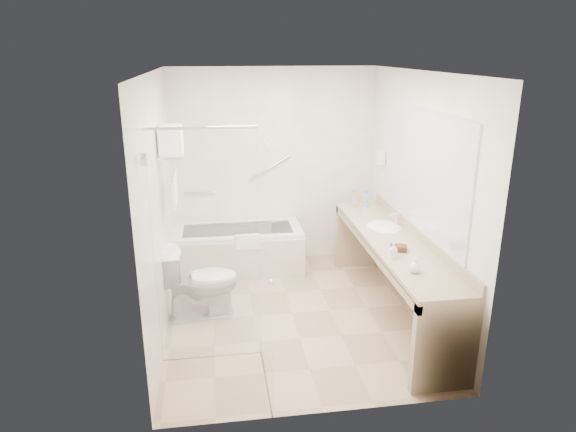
{
  "coord_description": "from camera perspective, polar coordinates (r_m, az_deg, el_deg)",
  "views": [
    {
      "loc": [
        -0.76,
        -4.85,
        2.7
      ],
      "look_at": [
        0.0,
        0.3,
        1.0
      ],
      "focal_mm": 32.0,
      "sensor_mm": 36.0,
      "label": 1
    }
  ],
  "objects": [
    {
      "name": "wall_front",
      "position": [
        3.64,
        4.37,
        -5.45
      ],
      "size": [
        2.6,
        0.1,
        2.5
      ],
      "primitive_type": "cube",
      "color": "silver",
      "rests_on": "ground"
    },
    {
      "name": "vanity_counter",
      "position": [
        5.43,
        11.5,
        -4.58
      ],
      "size": [
        0.55,
        2.7,
        0.95
      ],
      "color": "tan",
      "rests_on": "floor"
    },
    {
      "name": "floor",
      "position": [
        5.6,
        0.45,
        -10.73
      ],
      "size": [
        3.2,
        3.2,
        0.0
      ],
      "primitive_type": "plane",
      "color": "tan",
      "rests_on": "ground"
    },
    {
      "name": "grab_bar_short",
      "position": [
        6.64,
        -9.74,
        2.55
      ],
      "size": [
        0.4,
        0.03,
        0.03
      ],
      "primitive_type": "cylinder",
      "rotation": [
        0.0,
        1.57,
        0.0
      ],
      "color": "silver",
      "rests_on": "wall_back"
    },
    {
      "name": "towel_shelf",
      "position": [
        5.3,
        -12.81,
        7.36
      ],
      "size": [
        0.24,
        0.55,
        0.81
      ],
      "color": "silver",
      "rests_on": "wall_left"
    },
    {
      "name": "faucet",
      "position": [
        5.74,
        12.01,
        -0.28
      ],
      "size": [
        0.03,
        0.03,
        0.14
      ],
      "primitive_type": "cylinder",
      "color": "silver",
      "rests_on": "vanity_counter"
    },
    {
      "name": "ceiling",
      "position": [
        4.91,
        0.53,
        15.76
      ],
      "size": [
        2.6,
        3.2,
        0.1
      ],
      "primitive_type": "cube",
      "color": "white",
      "rests_on": "wall_back"
    },
    {
      "name": "toilet",
      "position": [
        5.47,
        -9.67,
        -7.23
      ],
      "size": [
        0.83,
        0.52,
        0.77
      ],
      "primitive_type": "imported",
      "rotation": [
        0.0,
        0.0,
        1.68
      ],
      "color": "silver",
      "rests_on": "floor"
    },
    {
      "name": "wall_left",
      "position": [
        5.09,
        -14.14,
        0.98
      ],
      "size": [
        0.1,
        3.2,
        2.5
      ],
      "primitive_type": "cube",
      "color": "silver",
      "rests_on": "ground"
    },
    {
      "name": "bathtub",
      "position": [
        6.56,
        -5.53,
        -3.7
      ],
      "size": [
        1.6,
        0.73,
        0.59
      ],
      "color": "silver",
      "rests_on": "floor"
    },
    {
      "name": "soap_bottle_b",
      "position": [
        4.59,
        13.91,
        -5.52
      ],
      "size": [
        0.14,
        0.16,
        0.1
      ],
      "primitive_type": "imported",
      "rotation": [
        0.0,
        0.0,
        0.28
      ],
      "color": "silver",
      "rests_on": "vanity_counter"
    },
    {
      "name": "shower_enclosure",
      "position": [
        4.25,
        -6.05,
        -4.61
      ],
      "size": [
        0.96,
        0.91,
        2.11
      ],
      "color": "silver",
      "rests_on": "floor"
    },
    {
      "name": "water_bottle_mid",
      "position": [
        6.4,
        7.28,
        1.97
      ],
      "size": [
        0.06,
        0.06,
        0.2
      ],
      "rotation": [
        0.0,
        0.0,
        -0.39
      ],
      "color": "silver",
      "rests_on": "vanity_counter"
    },
    {
      "name": "mirror",
      "position": [
        5.25,
        14.86,
        4.84
      ],
      "size": [
        0.02,
        2.0,
        1.2
      ],
      "primitive_type": "cube",
      "color": "silver",
      "rests_on": "wall_right"
    },
    {
      "name": "hairdryer_unit",
      "position": [
        6.35,
        10.29,
        6.45
      ],
      "size": [
        0.08,
        0.1,
        0.18
      ],
      "primitive_type": "cube",
      "color": "silver",
      "rests_on": "wall_right"
    },
    {
      "name": "amenity_basket",
      "position": [
        5.05,
        12.16,
        -3.49
      ],
      "size": [
        0.19,
        0.16,
        0.05
      ],
      "primitive_type": "cube",
      "rotation": [
        0.0,
        0.0,
        -0.36
      ],
      "color": "#452818",
      "rests_on": "vanity_counter"
    },
    {
      "name": "drinking_glass_near",
      "position": [
        5.64,
        10.49,
        -0.92
      ],
      "size": [
        0.08,
        0.08,
        0.08
      ],
      "primitive_type": "cylinder",
      "rotation": [
        0.0,
        0.0,
        0.29
      ],
      "color": "silver",
      "rests_on": "vanity_counter"
    },
    {
      "name": "grab_bar_long",
      "position": [
        6.61,
        -2.03,
        5.4
      ],
      "size": [
        0.53,
        0.03,
        0.33
      ],
      "primitive_type": "cylinder",
      "rotation": [
        0.0,
        1.05,
        0.0
      ],
      "color": "silver",
      "rests_on": "wall_back"
    },
    {
      "name": "soap_bottle_a",
      "position": [
        4.86,
        11.55,
        -4.23
      ],
      "size": [
        0.07,
        0.15,
        0.07
      ],
      "primitive_type": "imported",
      "rotation": [
        0.0,
        0.0,
        -0.06
      ],
      "color": "silver",
      "rests_on": "vanity_counter"
    },
    {
      "name": "wall_back",
      "position": [
        6.65,
        -1.63,
        5.49
      ],
      "size": [
        2.6,
        0.1,
        2.5
      ],
      "primitive_type": "cube",
      "color": "silver",
      "rests_on": "ground"
    },
    {
      "name": "water_bottle_right",
      "position": [
        6.41,
        8.63,
        1.91
      ],
      "size": [
        0.06,
        0.06,
        0.19
      ],
      "rotation": [
        0.0,
        0.0,
        0.29
      ],
      "color": "silver",
      "rests_on": "vanity_counter"
    },
    {
      "name": "drinking_glass_far",
      "position": [
        6.36,
        7.4,
        1.5
      ],
      "size": [
        0.09,
        0.09,
        0.1
      ],
      "primitive_type": "cylinder",
      "rotation": [
        0.0,
        0.0,
        -0.21
      ],
      "color": "silver",
      "rests_on": "vanity_counter"
    },
    {
      "name": "sink",
      "position": [
        5.73,
        10.58,
        -1.39
      ],
      "size": [
        0.4,
        0.52,
        0.14
      ],
      "primitive_type": "ellipsoid",
      "color": "silver",
      "rests_on": "vanity_counter"
    },
    {
      "name": "wall_right",
      "position": [
        5.46,
        14.1,
        2.14
      ],
      "size": [
        0.1,
        3.2,
        2.5
      ],
      "primitive_type": "cube",
      "color": "silver",
      "rests_on": "ground"
    },
    {
      "name": "water_bottle_left",
      "position": [
        5.75,
        8.75,
        0.15
      ],
      "size": [
        0.07,
        0.07,
        0.22
      ],
      "rotation": [
        0.0,
        0.0,
        0.24
      ],
      "color": "silver",
      "rests_on": "vanity_counter"
    }
  ]
}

